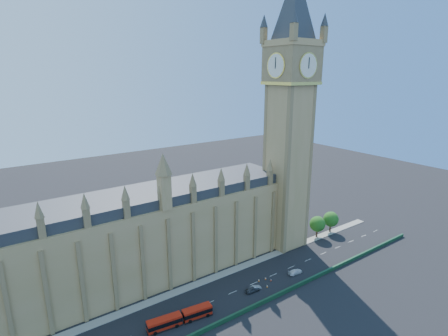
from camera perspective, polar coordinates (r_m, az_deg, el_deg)
ground at (r=105.93m, az=-0.45°, el=-20.37°), size 400.00×400.00×0.00m
palace_westminster at (r=107.25m, az=-18.85°, el=-12.12°), size 120.00×20.00×28.00m
elizabeth_tower at (r=121.73m, az=10.79°, el=11.60°), size 20.59×20.59×105.00m
bridge_parapet at (r=99.75m, az=2.72°, el=-22.53°), size 160.00×0.60×1.20m
kerb_north at (r=112.48m, az=-3.34°, el=-18.00°), size 160.00×3.00×0.16m
tree_east_near at (r=141.13m, az=15.04°, el=-8.73°), size 6.00×6.00×8.50m
tree_east_far at (r=146.96m, az=17.08°, el=-7.91°), size 6.00×6.00×8.50m
red_bus at (r=97.22m, az=-7.17°, el=-23.10°), size 17.31×4.69×2.91m
car_grey at (r=108.04m, az=4.69°, el=-19.13°), size 4.70×2.13×1.57m
car_silver at (r=108.85m, az=5.08°, el=-18.93°), size 4.07×1.79×1.30m
car_white at (r=117.86m, az=11.58°, el=-16.26°), size 5.05×2.34×1.43m
cone_a at (r=113.83m, az=6.81°, el=-17.48°), size 0.61×0.61×0.75m
cone_b at (r=110.50m, az=7.07°, el=-18.61°), size 0.48×0.48×0.69m
cone_c at (r=113.40m, az=7.68°, el=-17.68°), size 0.53×0.53×0.64m
cone_d at (r=112.86m, az=5.72°, el=-17.77°), size 0.51×0.51×0.69m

